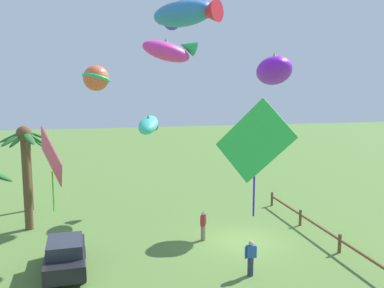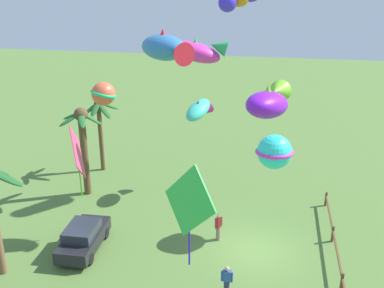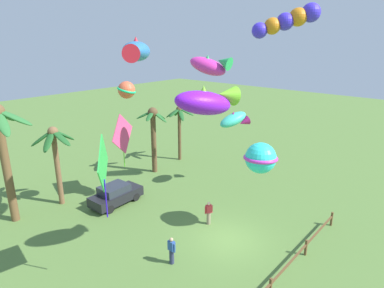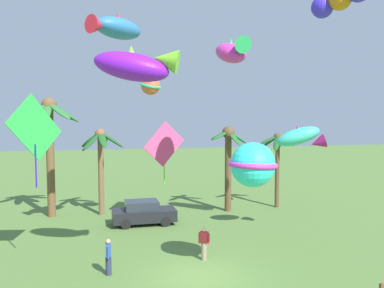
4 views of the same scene
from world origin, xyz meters
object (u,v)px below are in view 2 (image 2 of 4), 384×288
object	(u,v)px
spectator_1	(218,227)
kite_ball_2	(274,152)
spectator_0	(227,281)
kite_fish_6	(199,110)
parked_car_0	(83,237)
palm_tree_1	(99,118)
kite_ball_1	(103,94)
palm_tree_2	(83,135)
kite_fish_7	(199,51)
kite_fish_4	(165,48)
kite_diamond_0	(189,203)
kite_diamond_8	(78,154)
kite_fish_3	(269,102)

from	to	relation	value
spectator_1	kite_ball_2	bearing A→B (deg)	-62.42
spectator_0	kite_fish_6	world-z (taller)	kite_fish_6
parked_car_0	kite_ball_2	bearing A→B (deg)	-68.98
palm_tree_1	kite_ball_1	distance (m)	11.53
palm_tree_2	kite_fish_6	xyz separation A→B (m)	(1.98, -7.22, 1.50)
palm_tree_1	palm_tree_2	xyz separation A→B (m)	(-3.85, -0.42, 0.07)
palm_tree_2	kite_ball_1	distance (m)	8.31
kite_fish_7	kite_fish_4	bearing A→B (deg)	176.87
spectator_0	kite_fish_7	distance (m)	11.41
palm_tree_2	spectator_0	world-z (taller)	palm_tree_2
spectator_1	kite_diamond_0	bearing A→B (deg)	178.99
kite_diamond_8	kite_fish_7	bearing A→B (deg)	-66.20
palm_tree_1	kite_diamond_8	world-z (taller)	kite_diamond_8
kite_fish_4	kite_fish_6	distance (m)	11.21
palm_tree_1	kite_fish_6	distance (m)	8.02
kite_fish_6	kite_fish_4	bearing A→B (deg)	-177.91
kite_diamond_0	kite_fish_6	xyz separation A→B (m)	(13.37, 2.00, -0.65)
parked_car_0	spectator_1	world-z (taller)	spectator_1
spectator_1	kite_diamond_0	size ratio (longest dim) A/B	0.39
palm_tree_1	kite_fish_3	bearing A→B (deg)	-132.29
parked_car_0	kite_ball_1	bearing A→B (deg)	-78.00
palm_tree_2	spectator_1	bearing A→B (deg)	-112.51
kite_diamond_0	kite_diamond_8	bearing A→B (deg)	47.79
palm_tree_2	spectator_0	size ratio (longest dim) A/B	3.76
spectator_0	kite_fish_6	distance (m)	11.83
kite_fish_3	kite_diamond_0	bearing A→B (deg)	149.91
parked_car_0	kite_diamond_8	bearing A→B (deg)	21.22
palm_tree_1	parked_car_0	size ratio (longest dim) A/B	1.38
kite_fish_4	palm_tree_2	bearing A→B (deg)	44.02
kite_ball_1	kite_fish_6	bearing A→B (deg)	-22.28
palm_tree_2	kite_ball_1	bearing A→B (deg)	-145.26
spectator_1	parked_car_0	bearing A→B (deg)	108.24
spectator_1	kite_ball_1	distance (m)	9.58
kite_ball_2	kite_fish_7	size ratio (longest dim) A/B	0.90
kite_diamond_8	kite_ball_1	bearing A→B (deg)	-116.25
kite_fish_3	kite_fish_7	bearing A→B (deg)	37.00
kite_diamond_0	kite_fish_4	bearing A→B (deg)	24.77
kite_fish_4	kite_fish_3	bearing A→B (deg)	-80.43
spectator_0	kite_ball_1	distance (m)	10.29
palm_tree_2	parked_car_0	size ratio (longest dim) A/B	1.51
kite_fish_6	kite_diamond_8	size ratio (longest dim) A/B	0.74
palm_tree_1	kite_diamond_0	distance (m)	18.17
spectator_1	kite_fish_4	xyz separation A→B (m)	(-3.97, 1.77, 10.26)
palm_tree_2	kite_fish_7	size ratio (longest dim) A/B	1.88
spectator_0	kite_ball_2	bearing A→B (deg)	-16.52
kite_fish_7	spectator_1	bearing A→B (deg)	-140.03
spectator_1	kite_fish_7	size ratio (longest dim) A/B	0.50
palm_tree_2	spectator_1	world-z (taller)	palm_tree_2
spectator_1	kite_diamond_0	distance (m)	9.32
spectator_1	kite_ball_2	distance (m)	5.12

